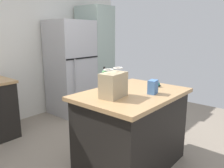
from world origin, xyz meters
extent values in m
plane|color=gray|center=(0.00, 0.00, 0.00)|extent=(6.16, 6.16, 0.00)
cube|color=silver|center=(0.00, 2.20, 1.39)|extent=(5.13, 0.10, 2.78)
cube|color=black|center=(0.19, -0.22, 0.43)|extent=(1.18, 0.82, 0.86)
cube|color=tan|center=(0.19, -0.22, 0.88)|extent=(1.26, 0.90, 0.04)
cube|color=#B7B7BC|center=(0.95, 1.78, 0.89)|extent=(0.78, 0.69, 1.78)
cube|color=black|center=(0.95, 1.43, 1.10)|extent=(0.76, 0.01, 0.02)
cylinder|color=#B7B7BC|center=(0.74, 1.40, 0.71)|extent=(0.02, 0.02, 0.80)
cube|color=#9EB2A8|center=(1.63, 1.78, 1.04)|extent=(0.54, 0.65, 2.08)
cube|color=tan|center=(-0.10, -0.18, 1.03)|extent=(0.31, 0.21, 0.26)
torus|color=white|center=(-0.17, -0.18, 1.20)|extent=(0.11, 0.11, 0.01)
torus|color=white|center=(-0.03, -0.18, 1.20)|extent=(0.11, 0.11, 0.01)
cube|color=#4775B7|center=(0.28, -0.43, 0.98)|extent=(0.13, 0.10, 0.15)
cylinder|color=#4C9956|center=(0.11, 0.13, 1.01)|extent=(0.06, 0.06, 0.21)
cone|color=#4C9956|center=(0.11, 0.13, 1.13)|extent=(0.05, 0.05, 0.03)
cylinder|color=black|center=(0.11, 0.13, 1.15)|extent=(0.03, 0.03, 0.02)
torus|color=black|center=(0.64, -0.25, 0.91)|extent=(0.21, 0.21, 0.01)
sphere|color=#19666B|center=(0.60, -0.30, 0.93)|extent=(0.06, 0.06, 0.06)
sphere|color=#19666B|center=(0.67, -0.19, 0.93)|extent=(0.06, 0.06, 0.06)
camera|label=1|loc=(-1.83, -1.64, 1.56)|focal=36.18mm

